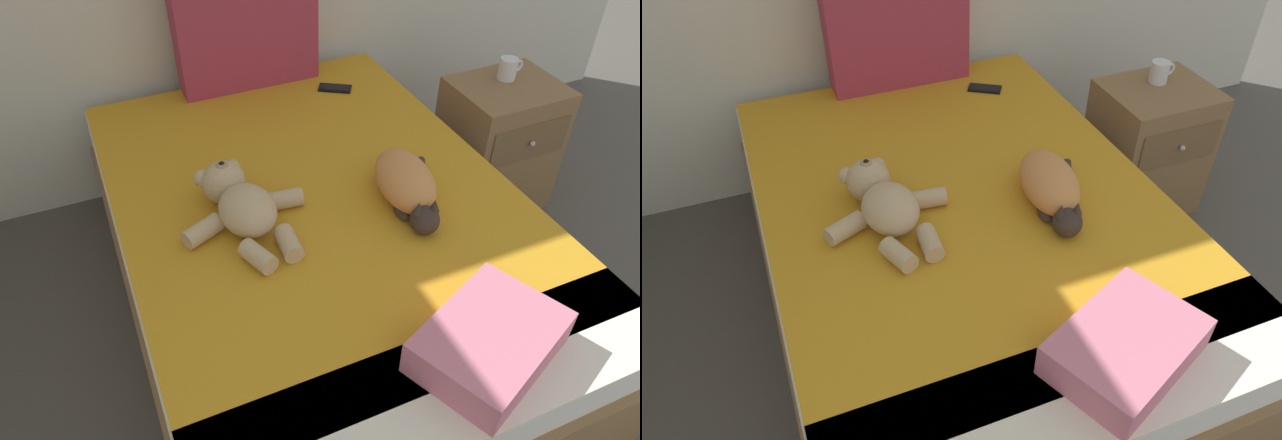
% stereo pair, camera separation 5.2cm
% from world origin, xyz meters
% --- Properties ---
extents(bed, '(1.43, 2.02, 0.55)m').
position_xyz_m(bed, '(1.39, 3.39, 0.27)').
color(bed, olive).
rests_on(bed, ground_plane).
extents(patterned_cushion, '(0.63, 0.15, 0.55)m').
position_xyz_m(patterned_cushion, '(1.44, 4.30, 0.83)').
color(patterned_cushion, '#A5334C').
rests_on(patterned_cushion, bed).
extents(cat, '(0.30, 0.42, 0.15)m').
position_xyz_m(cat, '(1.66, 3.25, 0.62)').
color(cat, '#D18447').
rests_on(cat, bed).
extents(teddy_bear, '(0.44, 0.51, 0.17)m').
position_xyz_m(teddy_bear, '(1.10, 3.38, 0.62)').
color(teddy_bear, tan).
rests_on(teddy_bear, bed).
extents(cell_phone, '(0.16, 0.14, 0.01)m').
position_xyz_m(cell_phone, '(1.77, 4.09, 0.56)').
color(cell_phone, black).
rests_on(cell_phone, bed).
extents(throw_pillow, '(0.48, 0.42, 0.11)m').
position_xyz_m(throw_pillow, '(1.53, 2.59, 0.61)').
color(throw_pillow, '#D1728C').
rests_on(throw_pillow, bed).
extents(nightstand, '(0.47, 0.42, 0.62)m').
position_xyz_m(nightstand, '(2.44, 3.69, 0.31)').
color(nightstand, olive).
rests_on(nightstand, ground_plane).
extents(mug, '(0.12, 0.08, 0.09)m').
position_xyz_m(mug, '(2.46, 3.75, 0.67)').
color(mug, silver).
rests_on(mug, nightstand).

